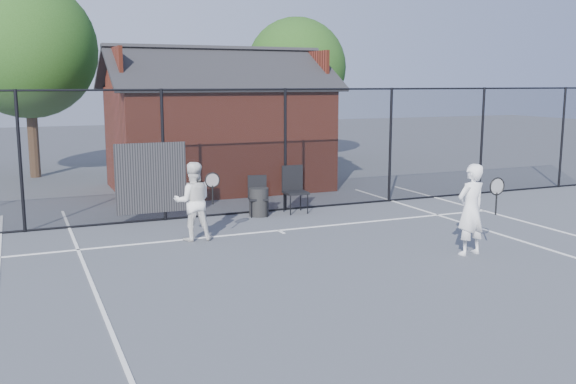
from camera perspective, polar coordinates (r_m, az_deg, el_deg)
name	(u,v)px	position (r m, az deg, el deg)	size (l,w,h in m)	color
ground	(345,267)	(11.13, 5.09, -6.68)	(80.00, 80.00, 0.00)	#4E5259
court_lines	(386,289)	(10.03, 8.70, -8.55)	(11.02, 18.00, 0.01)	silver
fence	(235,155)	(15.25, -4.77, 3.34)	(22.04, 3.00, 3.00)	black
clubhouse	(218,134)	(19.28, -6.28, 5.12)	(6.50, 4.36, 4.19)	maroon
tree_left	(27,49)	(22.92, -22.16, 11.66)	(4.48, 4.48, 6.44)	#332214
tree_right	(296,68)	(26.13, 0.74, 10.98)	(3.97, 3.97, 5.70)	#332214
player_front	(471,209)	(12.16, 15.95, -1.49)	(0.78, 0.59, 1.69)	white
player_back	(193,201)	(12.93, -8.44, -0.82)	(0.90, 0.71, 1.58)	white
chair_left	(258,197)	(15.17, -2.67, -0.42)	(0.45, 0.47, 0.93)	black
chair_right	(296,190)	(15.51, 0.69, 0.15)	(0.53, 0.56, 1.11)	black
waste_bin	(259,202)	(15.19, -2.61, -0.90)	(0.46, 0.46, 0.67)	#252525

